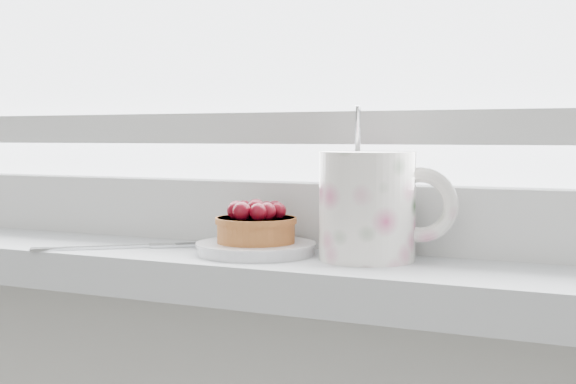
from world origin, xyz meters
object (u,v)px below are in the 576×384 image
Objects in this scene: saucer at (256,248)px; floral_mug at (371,204)px; raspberry_tart at (256,224)px; fork at (118,247)px.

saucer is 0.81× the size of floral_mug.
saucer is 0.13m from floral_mug.
saucer is at bearing 47.26° from raspberry_tart.
floral_mug is 0.28m from fork.
raspberry_tart is 0.12m from floral_mug.
raspberry_tart is at bearing -132.74° from saucer.
floral_mug is (0.12, 0.01, 0.02)m from raspberry_tart.
saucer is 0.16m from fork.
saucer is 0.03m from raspberry_tart.
saucer is at bearing -173.56° from floral_mug.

